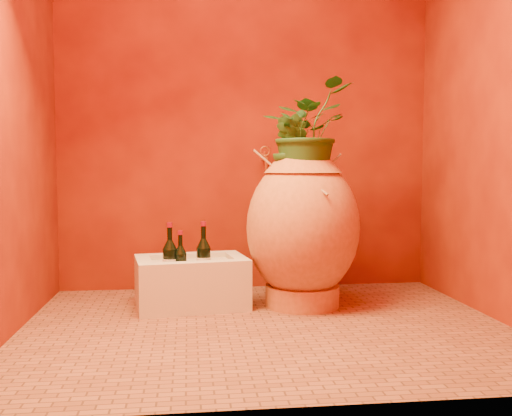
{
  "coord_description": "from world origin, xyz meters",
  "views": [
    {
      "loc": [
        -0.39,
        -2.86,
        0.82
      ],
      "look_at": [
        -0.01,
        0.35,
        0.59
      ],
      "focal_mm": 40.0,
      "sensor_mm": 36.0,
      "label": 1
    }
  ],
  "objects": [
    {
      "name": "floor",
      "position": [
        0.0,
        0.0,
        0.0
      ],
      "size": [
        2.5,
        2.5,
        0.0
      ],
      "primitive_type": "plane",
      "color": "brown",
      "rests_on": "ground"
    },
    {
      "name": "wall_back",
      "position": [
        0.0,
        1.0,
        1.25
      ],
      "size": [
        2.5,
        0.02,
        2.5
      ],
      "primitive_type": "cube",
      "color": "#601105",
      "rests_on": "ground"
    },
    {
      "name": "wall_left",
      "position": [
        -1.25,
        0.0,
        1.25
      ],
      "size": [
        0.02,
        2.0,
        2.5
      ],
      "primitive_type": "cube",
      "color": "#601105",
      "rests_on": "ground"
    },
    {
      "name": "wall_tap",
      "position": [
        0.12,
        0.92,
        0.89
      ],
      "size": [
        0.07,
        0.15,
        0.17
      ],
      "color": "#AF7428",
      "rests_on": "wall_back"
    },
    {
      "name": "wine_bottle_c",
      "position": [
        -0.5,
        0.39,
        0.29
      ],
      "size": [
        0.08,
        0.08,
        0.35
      ],
      "color": "black",
      "rests_on": "stone_basin"
    },
    {
      "name": "plant_main",
      "position": [
        0.29,
        0.42,
        1.03
      ],
      "size": [
        0.69,
        0.7,
        0.59
      ],
      "primitive_type": "imported",
      "rotation": [
        0.0,
        0.0,
        0.81
      ],
      "color": "#1D4619",
      "rests_on": "amphora"
    },
    {
      "name": "wall_right",
      "position": [
        1.25,
        0.0,
        1.25
      ],
      "size": [
        0.02,
        2.0,
        2.5
      ],
      "primitive_type": "cube",
      "color": "#601105",
      "rests_on": "ground"
    },
    {
      "name": "wine_bottle_b",
      "position": [
        -0.31,
        0.41,
        0.29
      ],
      "size": [
        0.08,
        0.08,
        0.35
      ],
      "color": "black",
      "rests_on": "stone_basin"
    },
    {
      "name": "stone_basin",
      "position": [
        -0.38,
        0.47,
        0.14
      ],
      "size": [
        0.69,
        0.52,
        0.29
      ],
      "rotation": [
        0.0,
        0.0,
        0.15
      ],
      "color": "beige",
      "rests_on": "floor"
    },
    {
      "name": "wine_bottle_a",
      "position": [
        -0.44,
        0.38,
        0.27
      ],
      "size": [
        0.07,
        0.07,
        0.3
      ],
      "color": "black",
      "rests_on": "stone_basin"
    },
    {
      "name": "amphora",
      "position": [
        0.27,
        0.42,
        0.47
      ],
      "size": [
        0.84,
        0.84,
        0.95
      ],
      "rotation": [
        0.0,
        0.0,
        -0.33
      ],
      "color": "#BF6D35",
      "rests_on": "floor"
    },
    {
      "name": "plant_side",
      "position": [
        0.19,
        0.38,
        0.92
      ],
      "size": [
        0.27,
        0.28,
        0.4
      ],
      "primitive_type": "imported",
      "rotation": [
        0.0,
        0.0,
        -0.88
      ],
      "color": "#1D4619",
      "rests_on": "amphora"
    }
  ]
}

